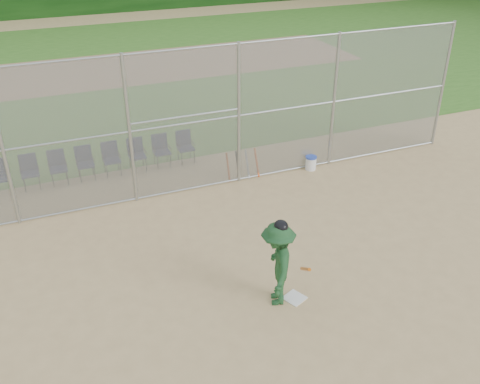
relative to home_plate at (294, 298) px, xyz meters
name	(u,v)px	position (x,y,z in m)	size (l,w,h in m)	color
ground	(286,291)	(-0.06, 0.26, -0.01)	(100.00, 100.00, 0.00)	tan
grass_strip	(117,69)	(-0.06, 18.26, 0.00)	(100.00, 100.00, 0.00)	#35681F
dirt_patch_far	(117,69)	(-0.06, 18.26, 0.00)	(24.00, 24.00, 0.00)	tan
backstop_fence	(204,118)	(-0.06, 5.26, 2.06)	(16.09, 0.09, 4.00)	gray
home_plate	(294,298)	(0.00, 0.00, 0.00)	(0.39, 0.39, 0.02)	white
batter_at_plate	(278,263)	(-0.38, 0.09, 0.91)	(1.08, 1.43, 1.91)	#1D4924
water_cooler	(311,163)	(3.22, 5.12, 0.21)	(0.34, 0.34, 0.43)	white
spare_bats	(243,165)	(1.11, 5.41, 0.40)	(0.96, 0.39, 0.83)	#D84C14
chair_0	(1,177)	(-5.38, 7.09, 0.47)	(0.54, 0.52, 0.96)	#0F1638
chair_1	(30,173)	(-4.62, 7.09, 0.47)	(0.54, 0.52, 0.96)	#0F1638
chair_2	(58,168)	(-3.87, 7.09, 0.47)	(0.54, 0.52, 0.96)	#0F1638
chair_3	(85,164)	(-3.11, 7.09, 0.47)	(0.54, 0.52, 0.96)	#0F1638
chair_4	(112,159)	(-2.35, 7.09, 0.47)	(0.54, 0.52, 0.96)	#0F1638
chair_5	(137,155)	(-1.59, 7.09, 0.47)	(0.54, 0.52, 0.96)	#0F1638
chair_6	(162,151)	(-0.84, 7.09, 0.47)	(0.54, 0.52, 0.96)	#0F1638
chair_7	(186,147)	(-0.08, 7.09, 0.47)	(0.54, 0.52, 0.96)	#0F1638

